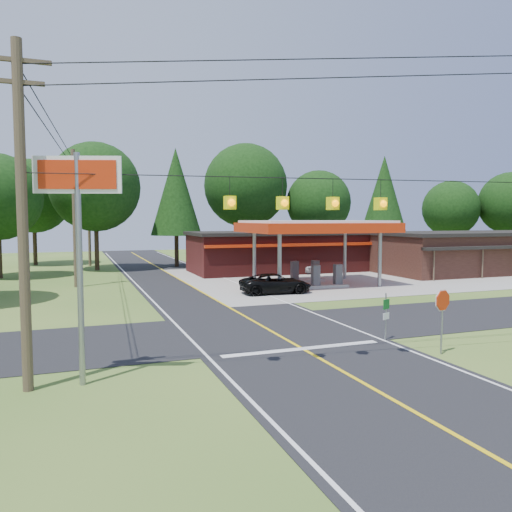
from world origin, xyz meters
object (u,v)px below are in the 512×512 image
object	(u,v)px
octagonal_stop_sign	(443,306)
suv_car	(276,284)
sedan_car	(305,266)
big_stop_sign	(78,213)
gas_canopy	(316,229)

from	to	relation	value
octagonal_stop_sign	suv_car	bearing A→B (deg)	90.00
suv_car	octagonal_stop_sign	bearing A→B (deg)	-176.68
sedan_car	suv_car	bearing A→B (deg)	-125.78
suv_car	big_stop_sign	bearing A→B (deg)	143.53
big_stop_sign	sedan_car	bearing A→B (deg)	52.44
sedan_car	big_stop_sign	size ratio (longest dim) A/B	0.55
octagonal_stop_sign	gas_canopy	bearing A→B (deg)	76.69
gas_canopy	suv_car	distance (m)	6.50
gas_canopy	sedan_car	size ratio (longest dim) A/B	2.78
suv_car	sedan_car	distance (m)	13.31
sedan_car	big_stop_sign	world-z (taller)	big_stop_sign
suv_car	sedan_car	bearing A→B (deg)	-30.97
sedan_car	gas_canopy	bearing A→B (deg)	-112.05
suv_car	gas_canopy	bearing A→B (deg)	-52.99
big_stop_sign	octagonal_stop_sign	world-z (taller)	big_stop_sign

